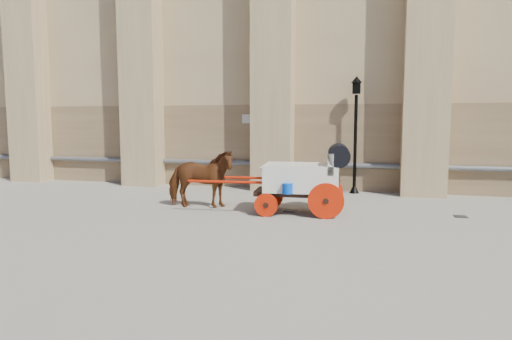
# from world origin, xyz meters

# --- Properties ---
(ground) EXTENTS (90.00, 90.00, 0.00)m
(ground) POSITION_xyz_m (0.00, 0.00, 0.00)
(ground) COLOR gray
(ground) RESTS_ON ground
(horse) EXTENTS (2.04, 1.12, 1.64)m
(horse) POSITION_xyz_m (-2.24, -0.15, 0.82)
(horse) COLOR brown
(horse) RESTS_ON ground
(carriage) EXTENTS (4.28, 1.60, 1.84)m
(carriage) POSITION_xyz_m (0.75, -0.16, 0.99)
(carriage) COLOR black
(carriage) RESTS_ON ground
(street_lamp) EXTENTS (0.36, 0.36, 3.89)m
(street_lamp) POSITION_xyz_m (1.83, 3.58, 2.08)
(street_lamp) COLOR black
(street_lamp) RESTS_ON ground
(drain_grate_near) EXTENTS (0.34, 0.34, 0.01)m
(drain_grate_near) POSITION_xyz_m (0.27, 0.05, 0.01)
(drain_grate_near) COLOR black
(drain_grate_near) RESTS_ON ground
(drain_grate_far) EXTENTS (0.33, 0.33, 0.01)m
(drain_grate_far) POSITION_xyz_m (4.62, 0.38, 0.01)
(drain_grate_far) COLOR black
(drain_grate_far) RESTS_ON ground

